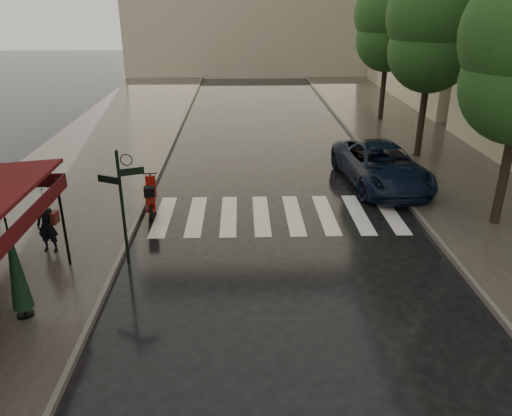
{
  "coord_description": "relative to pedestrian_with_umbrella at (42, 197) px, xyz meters",
  "views": [
    {
      "loc": [
        1.84,
        -8.73,
        6.53
      ],
      "look_at": [
        2.2,
        3.32,
        1.4
      ],
      "focal_mm": 35.0,
      "sensor_mm": 36.0,
      "label": 1
    }
  ],
  "objects": [
    {
      "name": "curb_far",
      "position": [
        10.83,
        8.49,
        -1.63
      ],
      "size": [
        0.12,
        60.0,
        0.16
      ],
      "primitive_type": "cube",
      "color": "#595651",
      "rests_on": "ground"
    },
    {
      "name": "parasol_back",
      "position": [
        0.47,
        -3.01,
        -0.34
      ],
      "size": [
        0.43,
        0.43,
        2.33
      ],
      "color": "black",
      "rests_on": "sidewalk_near"
    },
    {
      "name": "signpost",
      "position": [
        2.19,
        -0.51,
        0.12
      ],
      "size": [
        1.17,
        0.29,
        3.1
      ],
      "color": "black",
      "rests_on": "ground"
    },
    {
      "name": "curb_near",
      "position": [
        1.93,
        8.49,
        -1.63
      ],
      "size": [
        0.12,
        60.0,
        0.16
      ],
      "primitive_type": "cube",
      "color": "#595651",
      "rests_on": "ground"
    },
    {
      "name": "scooter",
      "position": [
        2.28,
        2.75,
        -1.17
      ],
      "size": [
        0.58,
        1.77,
        1.17
      ],
      "rotation": [
        0.0,
        0.0,
        0.14
      ],
      "color": "black",
      "rests_on": "ground"
    },
    {
      "name": "ground",
      "position": [
        3.38,
        -3.51,
        -1.71
      ],
      "size": [
        120.0,
        120.0,
        0.0
      ],
      "primitive_type": "plane",
      "color": "black",
      "rests_on": "ground"
    },
    {
      "name": "parked_car",
      "position": [
        10.38,
        5.21,
        -0.95
      ],
      "size": [
        3.06,
        5.68,
        1.52
      ],
      "primitive_type": "imported",
      "rotation": [
        0.0,
        0.0,
        0.1
      ],
      "color": "black",
      "rests_on": "ground"
    },
    {
      "name": "pedestrian_with_umbrella",
      "position": [
        0.0,
        0.0,
        0.0
      ],
      "size": [
        1.01,
        1.02,
        2.38
      ],
      "rotation": [
        0.0,
        0.0,
        -0.12
      ],
      "color": "black",
      "rests_on": "sidewalk_near"
    },
    {
      "name": "sidewalk_far",
      "position": [
        13.63,
        8.49,
        -1.65
      ],
      "size": [
        5.5,
        60.0,
        0.12
      ],
      "primitive_type": "cube",
      "color": "#38332D",
      "rests_on": "ground"
    },
    {
      "name": "tree_far",
      "position": [
        13.08,
        15.49,
        3.75
      ],
      "size": [
        3.8,
        3.8,
        8.16
      ],
      "color": "black",
      "rests_on": "sidewalk_far"
    },
    {
      "name": "tree_mid",
      "position": [
        12.88,
        8.49,
        3.89
      ],
      "size": [
        3.8,
        3.8,
        8.34
      ],
      "color": "black",
      "rests_on": "sidewalk_far"
    },
    {
      "name": "sidewalk_near",
      "position": [
        -1.12,
        8.49,
        -1.65
      ],
      "size": [
        6.0,
        60.0,
        0.12
      ],
      "primitive_type": "cube",
      "color": "#38332D",
      "rests_on": "ground"
    },
    {
      "name": "crosswalk",
      "position": [
        6.36,
        2.49,
        -1.7
      ],
      "size": [
        7.85,
        3.2,
        0.01
      ],
      "color": "silver",
      "rests_on": "ground"
    }
  ]
}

